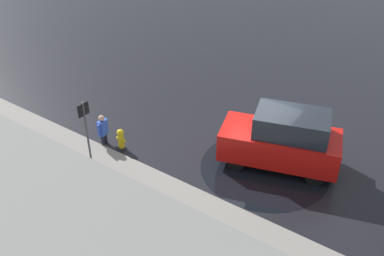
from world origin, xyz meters
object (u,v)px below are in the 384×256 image
at_px(pedestrian, 103,128).
at_px(sign_post, 86,125).
at_px(fire_hydrant, 121,139).
at_px(moving_hatchback, 283,139).

relative_size(pedestrian, sign_post, 0.51).
bearing_deg(sign_post, pedestrian, -67.51).
xyz_separation_m(fire_hydrant, sign_post, (0.24, 1.25, 1.18)).
xyz_separation_m(fire_hydrant, pedestrian, (0.69, 0.16, 0.28)).
xyz_separation_m(moving_hatchback, sign_post, (5.33, 3.65, 0.55)).
height_order(pedestrian, sign_post, sign_post).
bearing_deg(fire_hydrant, pedestrian, 13.29).
relative_size(moving_hatchback, fire_hydrant, 5.27).
bearing_deg(moving_hatchback, sign_post, 34.42).
height_order(moving_hatchback, pedestrian, moving_hatchback).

